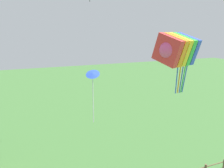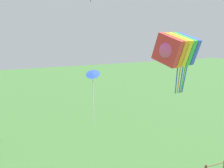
{
  "view_description": "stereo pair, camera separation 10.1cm",
  "coord_description": "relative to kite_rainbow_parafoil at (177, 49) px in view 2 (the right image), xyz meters",
  "views": [
    {
      "loc": [
        -5.5,
        -3.26,
        9.3
      ],
      "look_at": [
        0.0,
        9.25,
        6.31
      ],
      "focal_mm": 40.0,
      "sensor_mm": 36.0,
      "label": 1
    },
    {
      "loc": [
        -5.41,
        -3.3,
        9.3
      ],
      "look_at": [
        0.0,
        9.25,
        6.31
      ],
      "focal_mm": 40.0,
      "sensor_mm": 36.0,
      "label": 2
    }
  ],
  "objects": [
    {
      "name": "kite_rainbow_parafoil",
      "position": [
        0.0,
        0.0,
        0.0
      ],
      "size": [
        2.71,
        2.28,
        3.02
      ],
      "color": "#E54C8C"
    },
    {
      "name": "kite_blue_delta",
      "position": [
        -3.09,
        3.67,
        -1.82
      ],
      "size": [
        1.09,
        1.07,
        3.23
      ],
      "color": "blue"
    }
  ]
}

